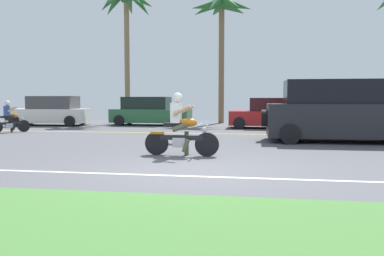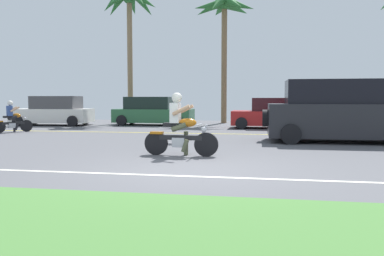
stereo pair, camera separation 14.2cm
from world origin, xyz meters
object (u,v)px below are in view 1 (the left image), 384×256
suv_nearby (340,112)px  parked_car_3 (383,113)px  parked_car_2 (269,114)px  palm_tree_1 (127,6)px  parked_car_1 (150,112)px  parked_car_0 (51,112)px  motorcyclist_distant (10,119)px  palm_tree_0 (221,12)px  motorcyclist (181,129)px

suv_nearby → parked_car_3: bearing=63.6°
parked_car_2 → palm_tree_1: size_ratio=0.45×
parked_car_1 → parked_car_2: parked_car_1 is taller
parked_car_0 → parked_car_3: 16.96m
suv_nearby → palm_tree_1: bearing=138.7°
parked_car_3 → palm_tree_1: bearing=170.2°
parked_car_1 → motorcyclist_distant: size_ratio=3.14×
motorcyclist_distant → parked_car_0: bearing=97.8°
parked_car_1 → palm_tree_0: palm_tree_0 is taller
parked_car_1 → palm_tree_0: bearing=33.9°
parked_car_0 → palm_tree_0: palm_tree_0 is taller
motorcyclist → parked_car_3: bearing=53.5°
parked_car_2 → palm_tree_1: (-8.17, 3.17, 6.17)m
motorcyclist → palm_tree_0: 14.74m
parked_car_1 → palm_tree_0: (3.62, 2.44, 5.72)m
palm_tree_0 → motorcyclist: bearing=-89.1°
suv_nearby → motorcyclist_distant: 13.10m
suv_nearby → palm_tree_1: size_ratio=0.62×
parked_car_0 → parked_car_1: bearing=11.5°
parked_car_2 → parked_car_3: (5.45, 0.82, 0.03)m
parked_car_1 → motorcyclist_distant: parked_car_1 is taller
suv_nearby → palm_tree_0: bearing=116.6°
parked_car_2 → motorcyclist_distant: 11.70m
parked_car_3 → motorcyclist_distant: parked_car_3 is taller
parked_car_0 → parked_car_1: (5.20, 1.06, -0.02)m
palm_tree_0 → suv_nearby: bearing=-63.4°
parked_car_0 → palm_tree_0: bearing=21.6°
parked_car_3 → palm_tree_0: bearing=160.5°
suv_nearby → parked_car_0: bearing=156.0°
parked_car_2 → palm_tree_1: bearing=158.8°
palm_tree_0 → motorcyclist_distant: bearing=-135.7°
suv_nearby → motorcyclist: bearing=-139.0°
motorcyclist → parked_car_3: motorcyclist is taller
parked_car_3 → motorcyclist_distant: (-16.32, -5.13, -0.15)m
parked_car_1 → parked_car_2: bearing=-11.3°
palm_tree_0 → parked_car_1: bearing=-146.1°
motorcyclist → palm_tree_0: size_ratio=0.25×
suv_nearby → palm_tree_0: 12.01m
parked_car_0 → palm_tree_0: 11.07m
suv_nearby → palm_tree_0: (-4.80, 9.57, 5.45)m
parked_car_2 → motorcyclist_distant: parked_car_2 is taller
parked_car_0 → palm_tree_1: (3.32, 2.97, 6.12)m
parked_car_0 → parked_car_3: parked_car_0 is taller
motorcyclist → motorcyclist_distant: motorcyclist is taller
parked_car_0 → parked_car_1: 5.31m
parked_car_1 → motorcyclist_distant: (-4.58, -5.57, -0.14)m
suv_nearby → parked_car_1: (-8.42, 7.13, -0.27)m
motorcyclist → parked_car_0: 13.52m
motorcyclist → motorcyclist_distant: size_ratio=1.40×
motorcyclist_distant → parked_car_1: bearing=50.6°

